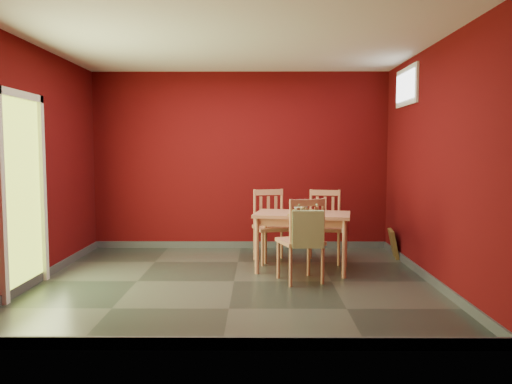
{
  "coord_description": "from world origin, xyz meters",
  "views": [
    {
      "loc": [
        0.29,
        -5.66,
        1.51
      ],
      "look_at": [
        0.25,
        0.45,
        1.0
      ],
      "focal_mm": 35.0,
      "sensor_mm": 36.0,
      "label": 1
    }
  ],
  "objects_px": {
    "dining_table": "(302,220)",
    "chair_far_right": "(325,225)",
    "chair_far_left": "(271,225)",
    "chair_near": "(302,239)",
    "cat": "(301,205)",
    "tote_bag": "(308,229)",
    "picture_frame": "(393,244)"
  },
  "relations": [
    {
      "from": "chair_far_left",
      "to": "chair_far_right",
      "type": "relative_size",
      "value": 1.01
    },
    {
      "from": "dining_table",
      "to": "picture_frame",
      "type": "height_order",
      "value": "dining_table"
    },
    {
      "from": "tote_bag",
      "to": "picture_frame",
      "type": "distance_m",
      "value": 2.13
    },
    {
      "from": "chair_far_right",
      "to": "cat",
      "type": "relative_size",
      "value": 2.6
    },
    {
      "from": "chair_far_left",
      "to": "chair_near",
      "type": "relative_size",
      "value": 1.0
    },
    {
      "from": "tote_bag",
      "to": "cat",
      "type": "distance_m",
      "value": 0.89
    },
    {
      "from": "dining_table",
      "to": "chair_far_right",
      "type": "bearing_deg",
      "value": 56.87
    },
    {
      "from": "chair_far_right",
      "to": "cat",
      "type": "bearing_deg",
      "value": -128.94
    },
    {
      "from": "chair_far_right",
      "to": "chair_near",
      "type": "height_order",
      "value": "chair_near"
    },
    {
      "from": "dining_table",
      "to": "tote_bag",
      "type": "height_order",
      "value": "tote_bag"
    },
    {
      "from": "chair_near",
      "to": "tote_bag",
      "type": "bearing_deg",
      "value": -78.08
    },
    {
      "from": "chair_far_right",
      "to": "chair_near",
      "type": "relative_size",
      "value": 0.99
    },
    {
      "from": "dining_table",
      "to": "chair_far_right",
      "type": "height_order",
      "value": "chair_far_right"
    },
    {
      "from": "tote_bag",
      "to": "cat",
      "type": "relative_size",
      "value": 1.29
    },
    {
      "from": "dining_table",
      "to": "picture_frame",
      "type": "bearing_deg",
      "value": 29.98
    },
    {
      "from": "chair_far_left",
      "to": "tote_bag",
      "type": "height_order",
      "value": "chair_far_left"
    },
    {
      "from": "cat",
      "to": "chair_far_right",
      "type": "bearing_deg",
      "value": 42.64
    },
    {
      "from": "dining_table",
      "to": "chair_far_left",
      "type": "bearing_deg",
      "value": 125.48
    },
    {
      "from": "chair_far_right",
      "to": "tote_bag",
      "type": "height_order",
      "value": "chair_far_right"
    },
    {
      "from": "dining_table",
      "to": "chair_far_right",
      "type": "relative_size",
      "value": 1.32
    },
    {
      "from": "chair_near",
      "to": "cat",
      "type": "bearing_deg",
      "value": 86.17
    },
    {
      "from": "dining_table",
      "to": "tote_bag",
      "type": "bearing_deg",
      "value": -90.67
    },
    {
      "from": "chair_far_left",
      "to": "cat",
      "type": "bearing_deg",
      "value": -50.47
    },
    {
      "from": "chair_far_left",
      "to": "picture_frame",
      "type": "distance_m",
      "value": 1.78
    },
    {
      "from": "chair_near",
      "to": "tote_bag",
      "type": "relative_size",
      "value": 2.03
    },
    {
      "from": "chair_far_right",
      "to": "picture_frame",
      "type": "bearing_deg",
      "value": 13.9
    },
    {
      "from": "chair_near",
      "to": "chair_far_right",
      "type": "bearing_deg",
      "value": 69.73
    },
    {
      "from": "chair_far_left",
      "to": "chair_near",
      "type": "distance_m",
      "value": 1.13
    },
    {
      "from": "chair_far_right",
      "to": "tote_bag",
      "type": "xyz_separation_m",
      "value": [
        -0.36,
        -1.31,
        0.16
      ]
    },
    {
      "from": "chair_far_right",
      "to": "tote_bag",
      "type": "bearing_deg",
      "value": -105.2
    },
    {
      "from": "chair_near",
      "to": "chair_far_left",
      "type": "bearing_deg",
      "value": 106.39
    },
    {
      "from": "picture_frame",
      "to": "chair_far_left",
      "type": "bearing_deg",
      "value": -171.6
    }
  ]
}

